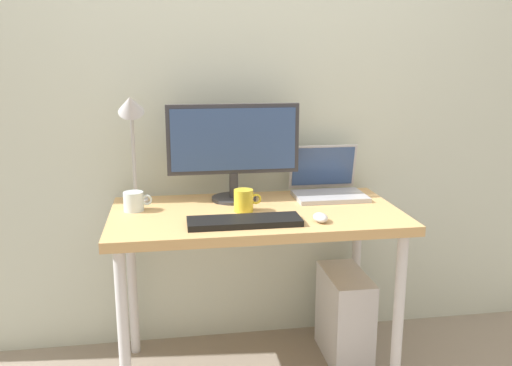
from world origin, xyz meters
TOP-DOWN VIEW (x-y plane):
  - back_wall at (0.00, 0.38)m, footprint 4.40×0.04m
  - desk at (0.00, 0.00)m, footprint 1.21×0.64m
  - monitor at (-0.07, 0.19)m, footprint 0.59×0.20m
  - laptop at (0.37, 0.20)m, footprint 0.32×0.26m
  - desk_lamp at (-0.51, 0.19)m, footprint 0.11×0.16m
  - keyboard at (-0.07, -0.18)m, footprint 0.44×0.14m
  - mouse at (0.23, -0.19)m, footprint 0.06×0.09m
  - coffee_mug at (-0.05, 0.00)m, footprint 0.12×0.08m
  - glass_cup at (-0.51, 0.08)m, footprint 0.12×0.08m
  - computer_tower at (0.43, 0.06)m, footprint 0.18×0.36m

SIDE VIEW (x-z plane):
  - computer_tower at x=0.43m, z-range 0.00..0.42m
  - desk at x=0.00m, z-range 0.30..1.05m
  - keyboard at x=-0.07m, z-range 0.75..0.78m
  - mouse at x=0.23m, z-range 0.75..0.79m
  - glass_cup at x=-0.51m, z-range 0.75..0.84m
  - coffee_mug at x=-0.05m, z-range 0.75..0.85m
  - laptop at x=0.37m, z-range 0.70..0.93m
  - monitor at x=-0.07m, z-range 0.79..1.22m
  - desk_lamp at x=-0.51m, z-range 0.86..1.36m
  - back_wall at x=0.00m, z-range 0.00..2.60m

